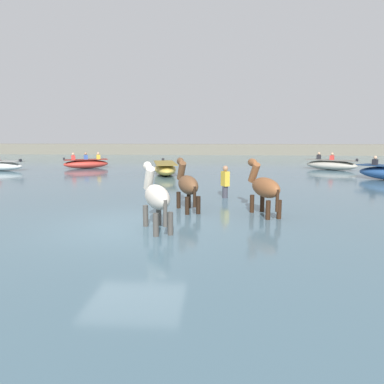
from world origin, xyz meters
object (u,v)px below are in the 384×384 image
Objects in this scene: boat_far_offshore at (165,169)px; person_onlooker_left at (225,186)px; horse_lead_bay at (187,186)px; boat_near_starboard at (86,164)px; horse_flank_chestnut at (264,189)px; boat_distant_east at (331,165)px; horse_trailing_pinto at (156,198)px.

boat_far_offshore is 2.52× the size of person_onlooker_left.
horse_lead_bay is 0.63× the size of boat_near_starboard.
horse_flank_chestnut is at bearing -11.99° from horse_lead_bay.
horse_flank_chestnut reaches higher than boat_far_offshore.
horse_lead_bay reaches higher than person_onlooker_left.
horse_flank_chestnut reaches higher than boat_distant_east.
boat_near_starboard reaches higher than boat_far_offshore.
person_onlooker_left is (1.75, 4.76, -0.35)m from horse_trailing_pinto.
horse_lead_bay is 0.60× the size of boat_distant_east.
person_onlooker_left is (3.38, -7.86, 0.08)m from boat_far_offshore.
person_onlooker_left is at bearing -66.71° from boat_far_offshore.
boat_distant_east is at bearing 66.85° from horse_flank_chestnut.
horse_lead_bay is 2.32m from horse_flank_chestnut.
horse_trailing_pinto is 5.09m from person_onlooker_left.
person_onlooker_left is (9.51, -11.63, 0.10)m from boat_near_starboard.
horse_flank_chestnut reaches higher than person_onlooker_left.
boat_distant_east is 2.07× the size of person_onlooker_left.
horse_trailing_pinto is at bearing -82.64° from boat_far_offshore.
boat_far_offshore is 11.28m from boat_distant_east.
horse_lead_bay is 2.69m from person_onlooker_left.
boat_far_offshore is at bearing 113.29° from person_onlooker_left.
horse_flank_chestnut is 1.25× the size of person_onlooker_left.
boat_distant_east reaches higher than boat_far_offshore.
horse_lead_bay is at bearing 76.89° from horse_trailing_pinto.
horse_trailing_pinto reaches higher than boat_near_starboard.
boat_far_offshore is (-2.18, 10.24, -0.40)m from horse_lead_bay.
boat_far_offshore is (-4.45, 10.72, -0.41)m from horse_flank_chestnut.
horse_flank_chestnut is (2.27, -0.48, 0.01)m from horse_lead_bay.
boat_near_starboard is (-10.58, 14.49, -0.44)m from horse_flank_chestnut.
person_onlooker_left reaches higher than boat_near_starboard.
boat_near_starboard is at bearing 179.94° from boat_distant_east.
horse_lead_bay is at bearing -116.72° from person_onlooker_left.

